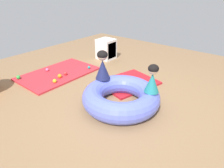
% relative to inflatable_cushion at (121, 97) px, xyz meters
% --- Properties ---
extents(ground_plane, '(8.00, 8.00, 0.00)m').
position_rel_inflatable_cushion_xyz_m(ground_plane, '(0.07, 0.11, -0.18)').
color(ground_plane, '#93704C').
extents(gym_mat_front, '(1.33, 1.17, 0.04)m').
position_rel_inflatable_cushion_xyz_m(gym_mat_front, '(0.80, 0.40, -0.16)').
color(gym_mat_front, red).
rests_on(gym_mat_front, ground).
extents(gym_mat_far_left, '(1.76, 1.10, 0.04)m').
position_rel_inflatable_cushion_xyz_m(gym_mat_far_left, '(0.14, 1.96, -0.16)').
color(gym_mat_far_left, red).
rests_on(gym_mat_far_left, ground).
extents(inflatable_cushion, '(1.35, 1.35, 0.35)m').
position_rel_inflatable_cushion_xyz_m(inflatable_cushion, '(0.00, 0.00, 0.00)').
color(inflatable_cushion, '#6070E5').
rests_on(inflatable_cushion, ground).
extents(child_in_teal, '(0.33, 0.33, 0.47)m').
position_rel_inflatable_cushion_xyz_m(child_in_teal, '(0.21, -0.45, 0.41)').
color(child_in_teal, teal).
rests_on(child_in_teal, inflatable_cushion).
extents(child_in_navy, '(0.33, 0.33, 0.54)m').
position_rel_inflatable_cushion_xyz_m(child_in_navy, '(0.09, 0.49, 0.44)').
color(child_in_navy, navy).
rests_on(child_in_navy, inflatable_cushion).
extents(play_ball_teal, '(0.07, 0.07, 0.07)m').
position_rel_inflatable_cushion_xyz_m(play_ball_teal, '(0.78, 1.58, -0.10)').
color(play_ball_teal, teal).
rests_on(play_ball_teal, gym_mat_far_left).
extents(play_ball_blue, '(0.06, 0.06, 0.06)m').
position_rel_inflatable_cushion_xyz_m(play_ball_blue, '(0.47, 0.60, -0.11)').
color(play_ball_blue, blue).
rests_on(play_ball_blue, gym_mat_front).
extents(play_ball_red, '(0.08, 0.08, 0.08)m').
position_rel_inflatable_cushion_xyz_m(play_ball_red, '(0.16, 1.73, -0.09)').
color(play_ball_red, red).
rests_on(play_ball_red, gym_mat_far_left).
extents(play_ball_pink, '(0.07, 0.07, 0.07)m').
position_rel_inflatable_cushion_xyz_m(play_ball_pink, '(0.03, 2.25, -0.10)').
color(play_ball_pink, pink).
rests_on(play_ball_pink, gym_mat_far_left).
extents(play_ball_yellow, '(0.08, 0.08, 0.08)m').
position_rel_inflatable_cushion_xyz_m(play_ball_yellow, '(-0.24, 1.58, -0.09)').
color(play_ball_yellow, yellow).
rests_on(play_ball_yellow, gym_mat_far_left).
extents(play_ball_orange, '(0.09, 0.09, 0.09)m').
position_rel_inflatable_cushion_xyz_m(play_ball_orange, '(-0.02, 1.70, -0.09)').
color(play_ball_orange, orange).
rests_on(play_ball_orange, gym_mat_far_left).
extents(play_ball_green, '(0.09, 0.09, 0.09)m').
position_rel_inflatable_cushion_xyz_m(play_ball_green, '(-0.63, 2.36, -0.09)').
color(play_ball_green, green).
rests_on(play_ball_green, gym_mat_far_left).
extents(play_ball_teal_second, '(0.07, 0.07, 0.07)m').
position_rel_inflatable_cushion_xyz_m(play_ball_teal_second, '(0.48, 0.21, -0.10)').
color(play_ball_teal_second, teal).
rests_on(play_ball_teal_second, gym_mat_front).
extents(storage_cube, '(0.44, 0.44, 0.56)m').
position_rel_inflatable_cushion_xyz_m(storage_cube, '(1.71, 1.79, 0.10)').
color(storage_cube, white).
rests_on(storage_cube, ground).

